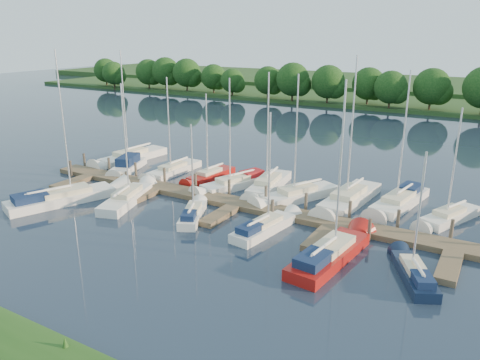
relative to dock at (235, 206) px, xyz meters
The scene contains 22 objects.
ground 7.31m from the dock, 90.00° to the right, with size 260.00×260.00×0.00m, color #1A2335.
dock is the anchor object (origin of this frame).
mooring_pilings 1.19m from the dock, 90.00° to the left, with size 38.24×2.84×2.00m.
far_shore 67.69m from the dock, 90.00° to the left, with size 180.00×30.00×0.60m, color #244018.
distant_hill 92.69m from the dock, 90.00° to the left, with size 220.00×40.00×1.40m, color #2A4C21.
treeline 55.42m from the dock, 85.86° to the left, with size 145.44×9.82×8.17m.
sailboat_n_0 18.26m from the dock, 159.05° to the left, with size 2.99×9.53×12.04m.
motorboat 15.14m from the dock, 166.14° to the left, with size 3.48×6.32×1.89m.
sailboat_n_2 11.34m from the dock, 153.56° to the left, with size 1.96×7.63×9.71m.
sailboat_n_3 8.06m from the dock, 138.20° to the left, with size 2.12×6.59×8.42m.
sailboat_n_4 5.14m from the dock, 121.73° to the left, with size 4.08×7.85×10.10m.
sailboat_n_5 5.46m from the dock, 88.30° to the left, with size 2.86×8.35×10.68m.
sailboat_n_6 5.52m from the dock, 51.95° to the left, with size 5.04×8.10×10.74m.
sailboat_n_7 9.21m from the dock, 36.29° to the left, with size 2.99×9.64×12.21m.
sailboat_n_8 13.12m from the dock, 32.39° to the left, with size 3.35×8.87×11.11m.
sailboat_n_9 15.99m from the dock, 20.63° to the left, with size 3.80×6.70×8.80m.
sailboat_s_0 13.95m from the dock, 156.12° to the right, with size 5.32×9.87×12.57m.
sailboat_s_1 8.92m from the dock, 159.67° to the right, with size 3.68×7.79×10.02m.
sailboat_s_2 3.72m from the dock, 116.92° to the right, with size 3.28×5.54×7.40m.
sailboat_s_3 4.95m from the dock, 33.83° to the right, with size 2.44×6.84×8.69m.
sailboat_s_4 10.52m from the dock, 24.84° to the right, with size 2.96×8.94×11.30m.
sailboat_s_5 15.01m from the dock, 16.78° to the right, with size 3.56×5.72×7.66m.
Camera 1 is at (17.72, -22.36, 13.43)m, focal length 35.00 mm.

